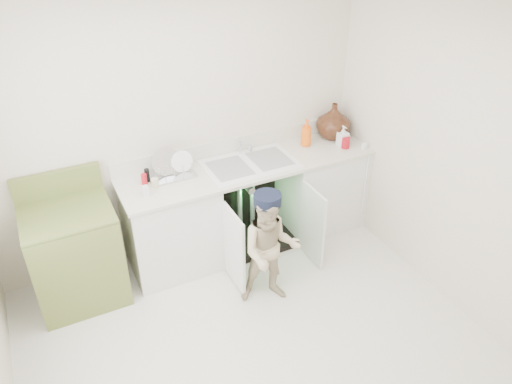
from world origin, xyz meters
TOP-DOWN VIEW (x-y plane):
  - ground at (0.00, 0.00)m, footprint 3.50×3.50m
  - room_shell at (0.00, 0.00)m, footprint 6.00×5.50m
  - counter_run at (0.59, 1.21)m, footprint 2.44×1.02m
  - avocado_stove at (-1.11, 1.18)m, footprint 0.71×0.65m
  - repair_worker at (0.35, 0.41)m, footprint 0.61×0.73m

SIDE VIEW (x-z plane):
  - ground at x=0.00m, z-range 0.00..0.00m
  - avocado_stove at x=-1.11m, z-range -0.10..1.01m
  - counter_run at x=0.59m, z-range -0.15..1.11m
  - repair_worker at x=0.35m, z-range 0.00..1.06m
  - room_shell at x=0.00m, z-range 0.62..1.88m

